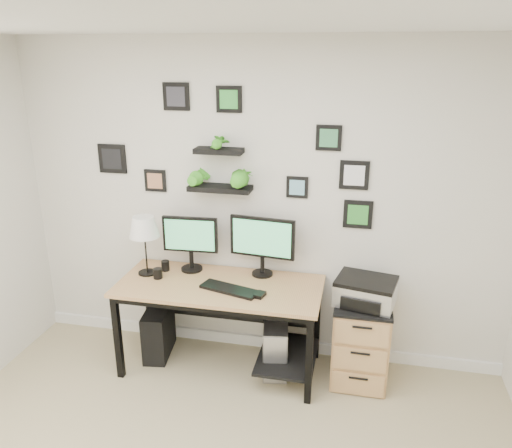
% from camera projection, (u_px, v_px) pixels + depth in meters
% --- Properties ---
extents(room, '(4.00, 4.00, 4.00)m').
position_uv_depth(room, '(259.00, 341.00, 4.41)').
color(room, tan).
rests_on(room, ground).
extents(desk, '(1.60, 0.70, 0.75)m').
position_uv_depth(desk, '(225.00, 297.00, 3.97)').
color(desk, tan).
rests_on(desk, ground).
extents(monitor_left, '(0.46, 0.19, 0.46)m').
position_uv_depth(monitor_left, '(190.00, 240.00, 4.06)').
color(monitor_left, black).
rests_on(monitor_left, desk).
extents(monitor_right, '(0.53, 0.19, 0.49)m').
position_uv_depth(monitor_right, '(262.00, 241.00, 3.97)').
color(monitor_right, black).
rests_on(monitor_right, desk).
extents(keyboard, '(0.48, 0.27, 0.02)m').
position_uv_depth(keyboard, '(230.00, 289.00, 3.79)').
color(keyboard, black).
rests_on(keyboard, desk).
extents(mouse, '(0.09, 0.11, 0.03)m').
position_uv_depth(mouse, '(260.00, 295.00, 3.70)').
color(mouse, black).
rests_on(mouse, desk).
extents(table_lamp, '(0.24, 0.24, 0.49)m').
position_uv_depth(table_lamp, '(144.00, 228.00, 3.96)').
color(table_lamp, black).
rests_on(table_lamp, desk).
extents(mug, '(0.07, 0.07, 0.08)m').
position_uv_depth(mug, '(158.00, 273.00, 3.99)').
color(mug, black).
rests_on(mug, desk).
extents(pen_cup, '(0.07, 0.07, 0.09)m').
position_uv_depth(pen_cup, '(165.00, 266.00, 4.13)').
color(pen_cup, black).
rests_on(pen_cup, desk).
extents(pc_tower_black, '(0.24, 0.44, 0.42)m').
position_uv_depth(pc_tower_black, '(159.00, 331.00, 4.26)').
color(pc_tower_black, black).
rests_on(pc_tower_black, ground).
extents(pc_tower_grey, '(0.25, 0.46, 0.43)m').
position_uv_depth(pc_tower_grey, '(276.00, 345.00, 4.05)').
color(pc_tower_grey, gray).
rests_on(pc_tower_grey, ground).
extents(file_cabinet, '(0.43, 0.53, 0.67)m').
position_uv_depth(file_cabinet, '(360.00, 340.00, 3.90)').
color(file_cabinet, tan).
rests_on(file_cabinet, ground).
extents(printer, '(0.49, 0.42, 0.20)m').
position_uv_depth(printer, '(366.00, 291.00, 3.74)').
color(printer, silver).
rests_on(printer, file_cabinet).
extents(wall_decor, '(2.26, 0.18, 1.08)m').
position_uv_depth(wall_decor, '(227.00, 163.00, 3.88)').
color(wall_decor, black).
rests_on(wall_decor, ground).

